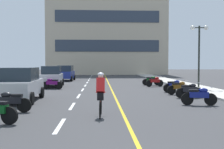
% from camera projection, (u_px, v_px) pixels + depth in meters
% --- Properties ---
extents(ground_plane, '(140.00, 140.00, 0.00)m').
position_uv_depth(ground_plane, '(107.00, 86.00, 23.80)').
color(ground_plane, '#38383A').
extents(curb_left, '(2.40, 72.00, 0.12)m').
position_uv_depth(curb_left, '(34.00, 84.00, 26.45)').
color(curb_left, '#B7B2A8').
rests_on(curb_left, ground).
extents(curb_right, '(2.40, 72.00, 0.12)m').
position_uv_depth(curb_right, '(177.00, 83.00, 27.14)').
color(curb_right, '#B7B2A8').
rests_on(curb_right, ground).
extents(lane_dash_1, '(0.14, 2.20, 0.01)m').
position_uv_depth(lane_dash_1, '(60.00, 126.00, 8.74)').
color(lane_dash_1, silver).
rests_on(lane_dash_1, ground).
extents(lane_dash_2, '(0.14, 2.20, 0.01)m').
position_uv_depth(lane_dash_2, '(72.00, 106.00, 12.73)').
color(lane_dash_2, silver).
rests_on(lane_dash_2, ground).
extents(lane_dash_3, '(0.14, 2.20, 0.01)m').
position_uv_depth(lane_dash_3, '(79.00, 96.00, 16.72)').
color(lane_dash_3, silver).
rests_on(lane_dash_3, ground).
extents(lane_dash_4, '(0.14, 2.20, 0.01)m').
position_uv_depth(lane_dash_4, '(83.00, 90.00, 20.71)').
color(lane_dash_4, silver).
rests_on(lane_dash_4, ground).
extents(lane_dash_5, '(0.14, 2.20, 0.01)m').
position_uv_depth(lane_dash_5, '(85.00, 86.00, 24.71)').
color(lane_dash_5, silver).
rests_on(lane_dash_5, ground).
extents(lane_dash_6, '(0.14, 2.20, 0.01)m').
position_uv_depth(lane_dash_6, '(87.00, 82.00, 28.70)').
color(lane_dash_6, silver).
rests_on(lane_dash_6, ground).
extents(lane_dash_7, '(0.14, 2.20, 0.01)m').
position_uv_depth(lane_dash_7, '(89.00, 80.00, 32.69)').
color(lane_dash_7, silver).
rests_on(lane_dash_7, ground).
extents(lane_dash_8, '(0.14, 2.20, 0.01)m').
position_uv_depth(lane_dash_8, '(90.00, 78.00, 36.68)').
color(lane_dash_8, silver).
rests_on(lane_dash_8, ground).
extents(lane_dash_9, '(0.14, 2.20, 0.01)m').
position_uv_depth(lane_dash_9, '(91.00, 77.00, 40.67)').
color(lane_dash_9, silver).
rests_on(lane_dash_9, ground).
extents(lane_dash_10, '(0.14, 2.20, 0.01)m').
position_uv_depth(lane_dash_10, '(92.00, 76.00, 44.67)').
color(lane_dash_10, silver).
rests_on(lane_dash_10, ground).
extents(lane_dash_11, '(0.14, 2.20, 0.01)m').
position_uv_depth(lane_dash_11, '(92.00, 75.00, 48.66)').
color(lane_dash_11, silver).
rests_on(lane_dash_11, ground).
extents(centre_line_yellow, '(0.12, 66.00, 0.01)m').
position_uv_depth(centre_line_yellow, '(109.00, 84.00, 26.81)').
color(centre_line_yellow, gold).
rests_on(centre_line_yellow, ground).
extents(office_building, '(22.05, 7.78, 17.40)m').
position_uv_depth(office_building, '(107.00, 29.00, 51.26)').
color(office_building, '#BCAD93').
rests_on(office_building, ground).
extents(street_lamp_mid, '(1.46, 0.36, 4.97)m').
position_uv_depth(street_lamp_mid, '(199.00, 42.00, 21.37)').
color(street_lamp_mid, black).
rests_on(street_lamp_mid, curb_right).
extents(parked_car_near, '(2.03, 4.25, 1.82)m').
position_uv_depth(parked_car_near, '(21.00, 84.00, 14.43)').
color(parked_car_near, black).
rests_on(parked_car_near, ground).
extents(parked_car_mid, '(2.15, 4.30, 1.82)m').
position_uv_depth(parked_car_mid, '(52.00, 76.00, 23.63)').
color(parked_car_mid, black).
rests_on(parked_car_mid, ground).
extents(parked_car_far, '(2.01, 4.24, 1.82)m').
position_uv_depth(parked_car_far, '(66.00, 73.00, 31.75)').
color(parked_car_far, black).
rests_on(parked_car_far, ground).
extents(motorcycle_3, '(1.70, 0.60, 0.92)m').
position_uv_depth(motorcycle_3, '(11.00, 101.00, 11.06)').
color(motorcycle_3, black).
rests_on(motorcycle_3, ground).
extents(motorcycle_4, '(1.69, 0.63, 0.92)m').
position_uv_depth(motorcycle_4, '(199.00, 96.00, 12.95)').
color(motorcycle_4, black).
rests_on(motorcycle_4, ground).
extents(motorcycle_5, '(1.70, 0.60, 0.92)m').
position_uv_depth(motorcycle_5, '(190.00, 90.00, 15.73)').
color(motorcycle_5, black).
rests_on(motorcycle_5, ground).
extents(motorcycle_6, '(1.69, 0.60, 0.92)m').
position_uv_depth(motorcycle_6, '(179.00, 87.00, 17.54)').
color(motorcycle_6, black).
rests_on(motorcycle_6, ground).
extents(motorcycle_7, '(1.67, 0.69, 0.92)m').
position_uv_depth(motorcycle_7, '(174.00, 86.00, 19.00)').
color(motorcycle_7, black).
rests_on(motorcycle_7, ground).
extents(motorcycle_8, '(1.69, 0.63, 0.92)m').
position_uv_depth(motorcycle_8, '(52.00, 83.00, 21.14)').
color(motorcycle_8, black).
rests_on(motorcycle_8, ground).
extents(motorcycle_9, '(1.66, 0.72, 0.92)m').
position_uv_depth(motorcycle_9, '(155.00, 81.00, 23.57)').
color(motorcycle_9, black).
rests_on(motorcycle_9, ground).
extents(motorcycle_10, '(1.70, 0.60, 0.92)m').
position_uv_depth(motorcycle_10, '(151.00, 80.00, 24.98)').
color(motorcycle_10, black).
rests_on(motorcycle_10, ground).
extents(cyclist_rider, '(0.42, 1.77, 1.71)m').
position_uv_depth(cyclist_rider, '(101.00, 93.00, 10.29)').
color(cyclist_rider, black).
rests_on(cyclist_rider, ground).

